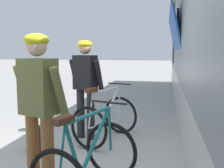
% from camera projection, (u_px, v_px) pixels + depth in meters
% --- Properties ---
extents(ground_plane, '(80.00, 80.00, 0.00)m').
position_uv_depth(ground_plane, '(73.00, 163.00, 3.82)').
color(ground_plane, '#A09E99').
extents(cyclist_near_in_dark, '(0.66, 0.43, 1.76)m').
position_uv_depth(cyclist_near_in_dark, '(85.00, 81.00, 4.76)').
color(cyclist_near_in_dark, '#232328').
rests_on(cyclist_near_in_dark, ground).
extents(cyclist_far_in_olive, '(0.66, 0.44, 1.76)m').
position_uv_depth(cyclist_far_in_olive, '(39.00, 100.00, 2.88)').
color(cyclist_far_in_olive, '#935B2D').
rests_on(cyclist_far_in_olive, ground).
extents(bicycle_near_white, '(1.03, 1.25, 0.99)m').
position_uv_depth(bicycle_near_white, '(106.00, 119.00, 4.70)').
color(bicycle_near_white, black).
rests_on(bicycle_near_white, ground).
extents(bicycle_far_teal, '(0.98, 1.23, 0.99)m').
position_uv_depth(bicycle_far_teal, '(88.00, 161.00, 2.88)').
color(bicycle_far_teal, black).
rests_on(bicycle_far_teal, ground).
extents(backpack_on_platform, '(0.29, 0.19, 0.40)m').
position_uv_depth(backpack_on_platform, '(37.00, 139.00, 4.23)').
color(backpack_on_platform, black).
rests_on(backpack_on_platform, ground).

